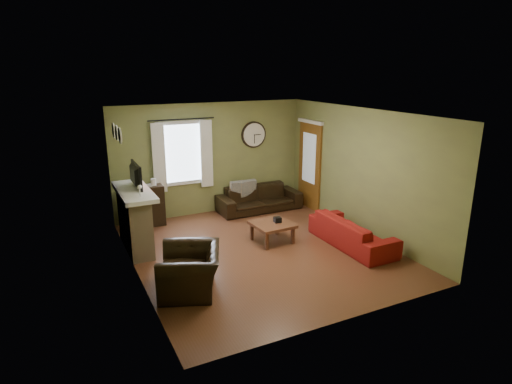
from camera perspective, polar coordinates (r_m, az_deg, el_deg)
name	(u,v)px	position (r m, az deg, el deg)	size (l,w,h in m)	color
floor	(261,251)	(8.24, 0.61, -7.82)	(4.60, 5.20, 0.00)	brown
ceiling	(261,113)	(7.56, 0.67, 10.48)	(4.60, 5.20, 0.00)	white
wall_left	(132,202)	(7.11, -16.17, -1.27)	(0.00, 5.20, 2.60)	olive
wall_right	(361,172)	(9.04, 13.79, 2.61)	(0.00, 5.20, 2.60)	olive
wall_back	(211,159)	(10.12, -6.02, 4.43)	(4.60, 0.00, 2.60)	olive
wall_front	(351,233)	(5.71, 12.49, -5.31)	(4.60, 0.00, 2.60)	olive
fireplace	(135,222)	(8.45, -15.87, -3.82)	(0.40, 1.40, 1.10)	tan
firebox	(146,232)	(8.57, -14.49, -5.22)	(0.04, 0.60, 0.55)	black
mantel	(134,192)	(8.28, -15.98, 0.05)	(0.58, 1.60, 0.08)	white
tv	(132,179)	(8.37, -16.15, 1.73)	(0.60, 0.08, 0.35)	black
tv_screen	(137,175)	(8.37, -15.64, 2.17)	(0.02, 0.62, 0.36)	#994C3F
medallion_left	(120,136)	(7.68, -17.68, 7.17)	(0.28, 0.28, 0.03)	white
medallion_mid	(117,133)	(8.02, -18.08, 7.50)	(0.28, 0.28, 0.03)	white
medallion_right	(114,130)	(8.36, -18.44, 7.80)	(0.28, 0.28, 0.03)	white
window_pane	(182,153)	(9.85, -9.85, 5.14)	(1.00, 0.02, 1.30)	silver
curtain_rod	(182,119)	(9.64, -9.90, 9.53)	(0.03, 0.03, 1.50)	black
curtain_left	(159,158)	(9.63, -12.80, 4.41)	(0.28, 0.04, 1.55)	white
curtain_right	(207,154)	(9.93, -6.62, 5.07)	(0.28, 0.04, 1.55)	white
wall_clock	(254,135)	(10.41, -0.27, 7.65)	(0.64, 0.06, 0.64)	white
door	(310,166)	(10.52, 7.17, 3.45)	(0.05, 0.90, 2.10)	brown
bookshelf	(146,206)	(9.62, -14.41, -1.88)	(0.76, 0.32, 0.90)	black
book	(147,183)	(9.50, -14.34, 1.12)	(0.16, 0.22, 0.02)	#57311E
sofa_brown	(259,198)	(10.41, 0.43, -0.86)	(2.03, 0.79, 0.59)	black
pillow_left	(238,189)	(10.29, -2.45, 0.39)	(0.39, 0.12, 0.39)	gray
pillow_right	(248,188)	(10.37, -1.09, 0.53)	(0.40, 0.12, 0.40)	gray
sofa_red	(352,232)	(8.58, 12.70, -5.18)	(1.94, 0.76, 0.57)	maroon
armchair	(190,270)	(6.81, -8.79, -10.29)	(1.05, 0.92, 0.68)	black
coffee_table	(272,232)	(8.58, 2.15, -5.39)	(0.75, 0.75, 0.40)	#57311E
tissue_box	(277,222)	(8.55, 2.87, -4.02)	(0.13, 0.13, 0.10)	black
wine_glass_a	(140,191)	(7.75, -15.20, 0.13)	(0.07, 0.07, 0.21)	white
wine_glass_b	(139,191)	(7.81, -15.28, 0.15)	(0.06, 0.06, 0.18)	white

